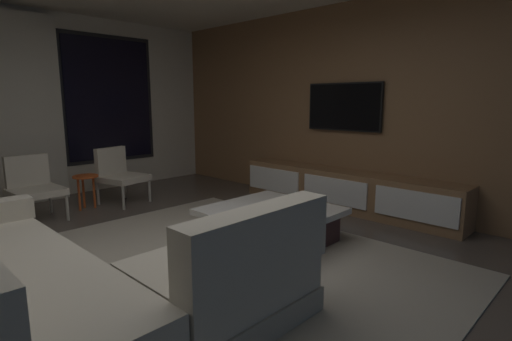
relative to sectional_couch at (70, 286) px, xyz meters
The scene contains 12 objects.
floor 0.92m from the sectional_couch, 11.47° to the left, with size 9.20×9.20×0.00m, color #564C44.
back_wall_with_window 4.01m from the sectional_couch, 78.18° to the left, with size 6.60×0.30×2.70m.
media_wall 4.06m from the sectional_couch, ahead, with size 0.12×7.80×2.70m.
area_rug 1.24m from the sectional_couch, ahead, with size 3.20×3.80×0.01m, color #ADA391.
sectional_couch is the anchor object (origin of this frame).
coffee_table 2.03m from the sectional_couch, ahead, with size 1.16×1.16×0.36m.
book_stack_on_coffee_table 2.19m from the sectional_couch, ahead, with size 0.30×0.22×0.05m.
accent_chair_near_window 3.25m from the sectional_couch, 57.76° to the left, with size 0.66×0.68×0.78m.
accent_chair_by_curtain 2.79m from the sectional_couch, 77.14° to the left, with size 0.57×0.58×0.78m.
side_stool 3.01m from the sectional_couch, 65.37° to the left, with size 0.32×0.32×0.46m.
media_console 3.63m from the sectional_couch, ahead, with size 0.46×3.10×0.52m.
mounted_tv 3.97m from the sectional_couch, ahead, with size 0.05×1.10×0.64m.
Camera 1 is at (-1.69, -2.60, 1.43)m, focal length 27.56 mm.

